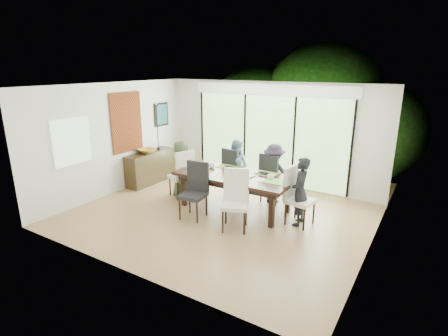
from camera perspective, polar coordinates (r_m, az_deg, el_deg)
The scene contains 62 objects.
floor at distance 7.51m, azimuth -1.01°, elevation -7.83°, with size 6.00×5.00×0.01m, color brown.
ceiling at distance 6.86m, azimuth -1.13°, elevation 13.27°, with size 6.00×5.00×0.01m, color white.
wall_back at distance 9.23m, azimuth 7.41°, elevation 5.48°, with size 6.00×0.02×2.70m, color beige.
wall_front at distance 5.22m, azimuth -16.12°, elevation -3.63°, with size 6.00×0.02×2.70m, color silver.
wall_left at distance 9.01m, azimuth -17.45°, elevation 4.60°, with size 0.02×5.00×2.70m, color silver.
wall_right at distance 6.06m, azimuth 23.69°, elevation -1.63°, with size 0.02×5.00×2.70m, color silver.
glass_doors at distance 9.22m, azimuth 7.27°, elevation 4.53°, with size 4.20×0.02×2.30m, color #598C3F.
blinds_header at distance 9.04m, azimuth 7.55°, elevation 12.61°, with size 4.40×0.06×0.28m, color white.
mullion_a at distance 10.24m, azimuth -3.54°, elevation 5.81°, with size 0.05×0.04×2.30m, color black.
mullion_b at distance 9.51m, azimuth 3.40°, elevation 5.00°, with size 0.05×0.04×2.30m, color black.
mullion_c at distance 8.95m, azimuth 11.33°, elevation 3.98°, with size 0.05×0.04×2.30m, color black.
mullion_d at distance 8.59m, azimuth 20.10°, elevation 2.76°, with size 0.05×0.04×2.30m, color black.
side_window at distance 8.24m, azimuth -23.60°, elevation 3.97°, with size 0.02×0.90×1.00m, color #8CAD7F.
deck at distance 10.37m, azimuth 9.17°, elevation -1.36°, with size 6.00×1.80×0.10m, color #543224.
rail_top at distance 10.93m, azimuth 10.94°, elevation 2.74°, with size 6.00×0.08×0.06m, color brown.
foliage_left at distance 12.37m, azimuth 4.98°, elevation 8.76°, with size 3.20×3.20×3.20m, color #14380F.
foliage_mid at distance 12.09m, azimuth 15.83°, elevation 9.75°, with size 4.00×4.00×4.00m, color #14380F.
foliage_right at distance 11.02m, azimuth 23.45°, elevation 5.57°, with size 2.80×2.80×2.80m, color #14380F.
foliage_far at distance 13.08m, azimuth 12.39°, elevation 9.65°, with size 3.60×3.60×3.60m, color #14380F.
table_top at distance 7.60m, azimuth 1.80°, elevation -1.26°, with size 2.58×1.18×0.06m, color black.
table_apron at distance 7.63m, azimuth 1.79°, elevation -1.96°, with size 2.37×0.97×0.11m, color black.
table_leg_fl at distance 7.96m, azimuth -6.55°, elevation -3.58°, with size 0.10×0.10×0.74m, color black.
table_leg_fr at distance 6.92m, azimuth 7.80°, elevation -6.79°, with size 0.10×0.10×0.74m, color black.
table_leg_bl at distance 8.62m, azimuth -3.04°, elevation -1.93°, with size 0.10×0.10×0.74m, color black.
table_leg_br at distance 7.66m, azimuth 10.43°, elevation -4.57°, with size 0.10×0.10×0.74m, color black.
chair_left_end at distance 8.46m, azimuth -7.05°, elevation -0.81°, with size 0.49×0.49×1.18m, color beige, non-canonical shape.
chair_right_end at distance 7.08m, azimuth 12.41°, elevation -4.58°, with size 0.49×0.49×1.18m, color silver, non-canonical shape.
chair_far_left at distance 8.57m, azimuth 2.01°, elevation -0.47°, with size 0.49×0.49×1.18m, color black, non-canonical shape.
chair_far_right at distance 8.15m, azimuth 8.13°, elevation -1.54°, with size 0.49×0.49×1.18m, color black, non-canonical shape.
chair_near_left at distance 7.23m, azimuth -5.12°, elevation -3.80°, with size 0.49×0.49×1.18m, color black, non-canonical shape.
chair_near_right at distance 6.71m, azimuth 1.78°, elevation -5.36°, with size 0.49×0.49×1.18m, color white, non-canonical shape.
person_left_end at distance 8.42m, azimuth -6.97°, elevation -0.17°, with size 0.65×0.41×1.39m, color #37432D.
person_right_end at distance 7.05m, azimuth 12.30°, elevation -3.78°, with size 0.65×0.41×1.39m, color black.
person_far_left at distance 8.52m, azimuth 1.95°, elevation 0.15°, with size 0.65×0.41×1.39m, color slate.
person_far_right at distance 8.10m, azimuth 8.11°, elevation -0.89°, with size 0.65×0.41×1.39m, color #241D2B.
placemat_left at distance 8.08m, azimuth -4.05°, elevation 0.05°, with size 0.47×0.34×0.01m, color #9DBD43.
placemat_right at distance 7.19m, azimuth 8.39°, elevation -2.19°, with size 0.47×0.34×0.01m, color #6A9D38.
placemat_far_l at distance 8.13m, azimuth 0.46°, elevation 0.21°, with size 0.47×0.34×0.01m, color #7EAB3D.
placemat_far_r at distance 7.69m, azimuth 6.85°, elevation -0.88°, with size 0.47×0.34×0.01m, color #97B440.
placemat_paper at distance 7.62m, azimuth -2.91°, elevation -0.93°, with size 0.47×0.34×0.01m, color white.
tablet_far_l at distance 8.04m, azimuth 0.88°, elevation 0.09°, with size 0.28×0.19×0.01m, color black.
tablet_far_r at distance 7.66m, azimuth 6.35°, elevation -0.86°, with size 0.26×0.18×0.01m, color black.
papers at distance 7.24m, azimuth 6.41°, elevation -1.98°, with size 0.32×0.24×0.00m, color white.
platter_base at distance 7.62m, azimuth -2.92°, elevation -0.82°, with size 0.28×0.28×0.03m, color white.
platter_snacks at distance 7.61m, azimuth -2.92°, elevation -0.68°, with size 0.22×0.22×0.02m, color #CB6E17.
vase at distance 7.59m, azimuth 2.32°, elevation -0.53°, with size 0.09×0.09×0.13m, color silver.
hyacinth_stems at distance 7.55m, azimuth 2.33°, elevation 0.41°, with size 0.04×0.04×0.17m, color #337226.
hyacinth_blooms at distance 7.52m, azimuth 2.34°, elevation 1.19°, with size 0.12×0.12×0.12m, color #4558AC.
laptop at distance 7.94m, azimuth -3.88°, elevation -0.15°, with size 0.35×0.23×0.03m, color silver.
cup_a at distance 8.05m, azimuth -1.99°, elevation 0.38°, with size 0.13×0.13×0.10m, color white.
cup_b at distance 7.42m, azimuth 2.42°, elevation -1.05°, with size 0.11×0.11×0.10m, color white.
cup_c at distance 7.31m, azimuth 7.64°, elevation -1.42°, with size 0.13×0.13×0.10m, color white.
book at distance 7.51m, azimuth 3.64°, elevation -1.16°, with size 0.18×0.24×0.02m, color white.
sideboard at distance 9.67m, azimuth -11.89°, elevation 0.13°, with size 0.43×1.51×0.85m, color black.
bowl at distance 9.48m, azimuth -12.47°, elevation 2.77°, with size 0.45×0.45×0.11m, color olive.
candlestick_base at distance 9.81m, azimuth -10.65°, elevation 3.11°, with size 0.09×0.09×0.04m, color black.
candlestick_shaft at distance 9.69m, azimuth -10.84°, elevation 6.54°, with size 0.02×0.02×1.18m, color black.
candlestick_pan at distance 9.61m, azimuth -11.02°, elevation 9.98°, with size 0.09×0.09×0.03m, color black.
candle at distance 9.61m, azimuth -11.04°, elevation 10.31°, with size 0.03×0.03×0.09m, color silver.
tapestry at distance 9.19m, azimuth -15.60°, elevation 7.18°, with size 0.02×1.00×1.50m, color #8D3614.
art_frame at distance 10.10m, azimuth -10.21°, elevation 8.60°, with size 0.03×0.55×0.65m, color black.
art_canvas at distance 10.08m, azimuth -10.12°, elevation 8.60°, with size 0.01×0.45×0.55m, color #17474A.
Camera 1 is at (3.70, -5.76, 3.09)m, focal length 28.00 mm.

